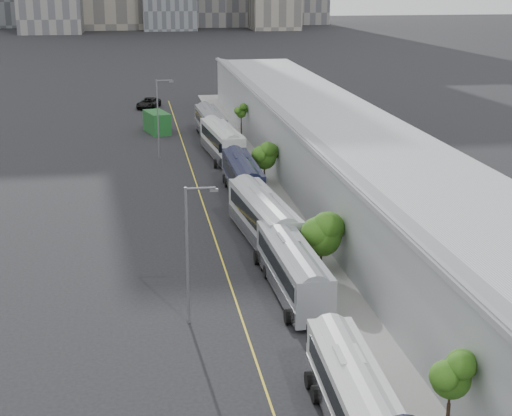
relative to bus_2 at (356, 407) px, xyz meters
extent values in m
cube|color=gray|center=(7.03, 22.72, -1.43)|extent=(10.00, 170.00, 0.12)
cube|color=gold|center=(-3.47, 22.72, -1.48)|extent=(0.12, 160.00, 0.02)
cube|color=gray|center=(11.03, 22.72, 1.91)|extent=(12.00, 160.00, 6.80)
cube|color=gray|center=(11.03, 22.72, 4.36)|extent=(12.45, 160.40, 2.57)
cube|color=gray|center=(5.13, 22.72, 5.51)|extent=(0.30, 160.00, 0.40)
cube|color=#BABABD|center=(0.00, 0.02, 0.30)|extent=(2.85, 12.19, 2.93)
cube|color=black|center=(0.00, -0.16, 0.83)|extent=(2.86, 10.74, 1.00)
cube|color=#BABABD|center=(0.00, 1.42, 1.91)|extent=(1.28, 2.09, 0.28)
cube|color=gray|center=(0.48, 17.06, 0.36)|extent=(2.89, 12.61, 3.04)
cube|color=black|center=(0.48, 16.87, 0.91)|extent=(2.90, 11.11, 1.03)
cube|color=silver|center=(0.48, 17.06, -0.61)|extent=(2.92, 12.36, 0.97)
cube|color=gray|center=(0.48, 18.51, 2.03)|extent=(1.32, 2.16, 0.29)
cube|color=#9C9FA6|center=(0.35, 28.08, 0.52)|extent=(3.95, 13.81, 3.30)
cube|color=black|center=(0.35, 27.87, 1.12)|extent=(3.86, 12.19, 1.12)
cube|color=silver|center=(0.35, 28.08, -0.53)|extent=(3.96, 13.55, 1.06)
cube|color=#9C9FA6|center=(0.35, 29.65, 2.33)|extent=(1.57, 2.42, 0.31)
cube|color=#161932|center=(0.69, 42.29, 0.36)|extent=(2.56, 12.54, 3.04)
cube|color=black|center=(0.69, 42.09, 0.91)|extent=(2.61, 11.04, 1.03)
cube|color=silver|center=(0.69, 42.29, -0.61)|extent=(2.60, 12.29, 0.97)
cube|color=#161932|center=(0.69, 43.73, 2.03)|extent=(1.26, 2.13, 0.29)
cube|color=silver|center=(0.56, 58.54, 0.52)|extent=(3.84, 13.75, 3.29)
cube|color=black|center=(0.56, 58.33, 1.11)|extent=(3.76, 12.13, 1.12)
cube|color=silver|center=(0.56, 58.54, -0.54)|extent=(3.85, 13.48, 1.05)
cube|color=silver|center=(0.56, 60.10, 2.32)|extent=(1.54, 2.40, 0.31)
cube|color=gray|center=(0.46, 70.56, 0.44)|extent=(3.10, 13.12, 3.16)
cube|color=black|center=(0.46, 70.36, 1.01)|extent=(3.10, 11.56, 1.07)
cube|color=silver|center=(0.46, 70.56, -0.57)|extent=(3.13, 12.86, 1.01)
cube|color=gray|center=(0.46, 72.06, 2.17)|extent=(1.39, 2.25, 0.30)
cylinder|color=black|center=(3.91, -1.58, 0.40)|extent=(0.18, 0.18, 3.78)
sphere|color=#285513|center=(3.91, -1.58, 2.25)|extent=(1.84, 1.84, 1.84)
cylinder|color=black|center=(3.35, 20.71, 0.04)|extent=(0.18, 0.18, 3.07)
sphere|color=#285513|center=(3.35, 20.71, 1.76)|extent=(2.96, 2.96, 2.96)
cylinder|color=black|center=(3.60, 46.64, -0.04)|extent=(0.18, 0.18, 2.91)
sphere|color=#285513|center=(3.60, 46.64, 1.54)|extent=(2.46, 2.46, 2.46)
cylinder|color=black|center=(4.18, 67.92, 0.51)|extent=(0.18, 0.18, 4.00)
sphere|color=#285513|center=(4.18, 67.92, 2.37)|extent=(1.31, 1.31, 1.31)
cylinder|color=#59595E|center=(-6.81, 13.60, 2.91)|extent=(0.18, 0.18, 8.80)
cylinder|color=#59595E|center=(-5.91, 13.60, 7.21)|extent=(1.80, 0.14, 0.14)
cube|color=#59595E|center=(-5.11, 13.60, 7.06)|extent=(0.50, 0.22, 0.18)
cylinder|color=#59595E|center=(-6.81, 59.09, 3.16)|extent=(0.18, 0.18, 9.31)
cylinder|color=#59595E|center=(-5.91, 59.09, 7.71)|extent=(1.80, 0.14, 0.14)
cube|color=#59595E|center=(-5.11, 59.09, 7.56)|extent=(0.50, 0.22, 0.18)
cube|color=#16491D|center=(-6.45, 75.10, -0.05)|extent=(3.71, 5.92, 2.88)
imported|color=black|center=(-7.04, 95.83, -0.67)|extent=(4.58, 6.50, 1.65)
camera|label=1|loc=(-9.75, -31.37, 19.53)|focal=55.00mm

